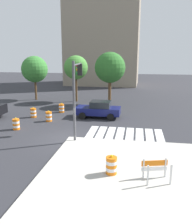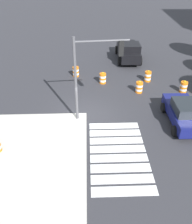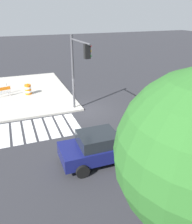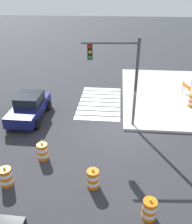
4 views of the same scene
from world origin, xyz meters
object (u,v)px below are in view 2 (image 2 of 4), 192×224
traffic_barrel_median_near (184,87)px  traffic_light_pole (94,65)px  traffic_barrel_crosswalk_end (76,72)px  traffic_barrel_near_corner (139,87)px  pickup_truck (129,51)px  traffic_barrel_median_far (103,78)px  sports_car (185,113)px  traffic_barrel_far_curb (148,76)px

traffic_barrel_median_near → traffic_light_pole: traffic_light_pole is taller
traffic_barrel_crosswalk_end → traffic_barrel_median_near: (3.33, 8.79, 0.00)m
traffic_barrel_median_near → traffic_barrel_near_corner: bearing=-91.4°
pickup_truck → traffic_barrel_median_far: size_ratio=5.09×
sports_car → traffic_barrel_median_far: sports_car is taller
pickup_truck → traffic_barrel_crosswalk_end: (3.78, -5.33, -0.52)m
sports_car → traffic_barrel_crosswalk_end: 10.55m
sports_car → traffic_barrel_median_near: bearing=161.3°
pickup_truck → traffic_barrel_far_curb: size_ratio=5.09×
traffic_barrel_near_corner → traffic_barrel_median_near: size_ratio=1.00×
traffic_barrel_near_corner → traffic_barrel_crosswalk_end: 6.13m
sports_car → traffic_barrel_crosswalk_end: sports_car is taller
traffic_barrel_near_corner → traffic_barrel_median_far: same height
traffic_barrel_crosswalk_end → traffic_light_pole: traffic_light_pole is taller
traffic_barrel_crosswalk_end → traffic_barrel_median_far: same height
traffic_barrel_median_near → traffic_barrel_far_curb: size_ratio=1.00×
traffic_barrel_crosswalk_end → traffic_barrel_median_far: (1.48, 2.37, 0.00)m
traffic_barrel_near_corner → traffic_barrel_far_curb: 2.30m
traffic_barrel_far_curb → traffic_barrel_near_corner: bearing=-29.3°
traffic_barrel_near_corner → traffic_light_pole: 6.25m
sports_car → traffic_barrel_crosswalk_end: size_ratio=4.24×
sports_car → traffic_barrel_median_far: bearing=-140.7°
traffic_barrel_crosswalk_end → traffic_barrel_far_curb: 6.45m
traffic_light_pole → traffic_barrel_median_near: bearing=116.0°
traffic_barrel_median_near → traffic_light_pole: (3.56, -7.31, 3.46)m
pickup_truck → traffic_barrel_median_near: pickup_truck is taller
traffic_barrel_crosswalk_end → traffic_barrel_near_corner: bearing=58.0°
traffic_barrel_median_near → traffic_barrel_far_curb: same height
traffic_barrel_near_corner → sports_car: bearing=26.5°
pickup_truck → traffic_barrel_median_near: (7.11, 3.45, -0.52)m
traffic_barrel_crosswalk_end → traffic_barrel_far_curb: bearing=78.9°
traffic_barrel_median_far → traffic_barrel_near_corner: bearing=58.1°
sports_car → traffic_barrel_median_near: (-4.23, 1.44, -0.36)m
pickup_truck → traffic_light_pole: traffic_light_pole is taller
traffic_light_pole → pickup_truck: bearing=160.1°
traffic_barrel_far_curb → pickup_truck: bearing=-168.8°
traffic_barrel_crosswalk_end → traffic_barrel_median_near: 9.40m
sports_car → traffic_barrel_near_corner: 4.84m
pickup_truck → traffic_light_pole: 11.72m
traffic_barrel_far_curb → traffic_light_pole: (5.65, -4.85, 3.46)m
traffic_barrel_median_near → traffic_light_pole: size_ratio=0.19×
sports_car → traffic_light_pole: traffic_light_pole is taller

